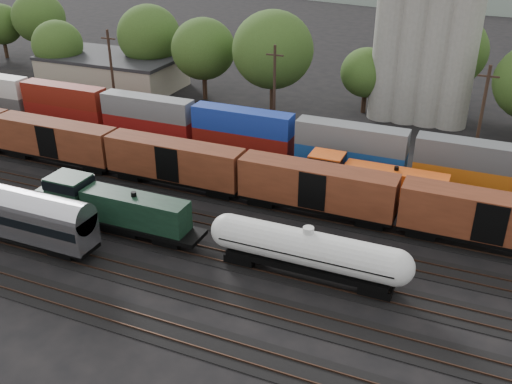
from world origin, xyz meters
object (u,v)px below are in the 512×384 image
at_px(green_locomotive, 108,206).
at_px(orange_locomotive, 366,179).
at_px(tank_car_a, 307,250).
at_px(grain_silo, 424,39).

relative_size(green_locomotive, orange_locomotive, 1.01).
distance_m(tank_car_a, orange_locomotive, 15.05).
xyz_separation_m(tank_car_a, grain_silo, (1.86, 41.00, 8.66)).
relative_size(green_locomotive, grain_silo, 0.58).
distance_m(orange_locomotive, grain_silo, 27.48).
distance_m(green_locomotive, orange_locomotive, 25.06).
height_order(green_locomotive, orange_locomotive, green_locomotive).
xyz_separation_m(green_locomotive, grain_silo, (20.77, 41.00, 8.71)).
xyz_separation_m(tank_car_a, orange_locomotive, (1.17, 15.00, -0.22)).
bearing_deg(tank_car_a, green_locomotive, -180.00).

